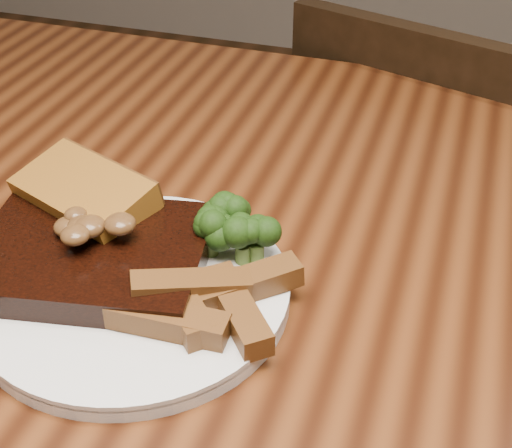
{
  "coord_description": "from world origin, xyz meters",
  "views": [
    {
      "loc": [
        0.14,
        -0.46,
        1.14
      ],
      "look_at": [
        -0.02,
        0.02,
        0.78
      ],
      "focal_mm": 50.0,
      "sensor_mm": 36.0,
      "label": 1
    }
  ],
  "objects": [
    {
      "name": "potato_wedges",
      "position": [
        -0.02,
        -0.06,
        0.77
      ],
      "size": [
        0.12,
        0.12,
        0.02
      ],
      "primitive_type": null,
      "color": "brown",
      "rests_on": "plate"
    },
    {
      "name": "broccoli_cluster",
      "position": [
        -0.04,
        -0.0,
        0.78
      ],
      "size": [
        0.07,
        0.07,
        0.04
      ],
      "primitive_type": null,
      "color": "#1A380C",
      "rests_on": "plate"
    },
    {
      "name": "steak",
      "position": [
        -0.13,
        -0.06,
        0.78
      ],
      "size": [
        0.21,
        0.17,
        0.03
      ],
      "primitive_type": "cube",
      "rotation": [
        0.0,
        0.0,
        0.18
      ],
      "color": "black",
      "rests_on": "plate"
    },
    {
      "name": "steak_bone",
      "position": [
        -0.13,
        -0.13,
        0.77
      ],
      "size": [
        0.16,
        0.04,
        0.02
      ],
      "primitive_type": "cube",
      "rotation": [
        0.0,
        0.0,
        0.18
      ],
      "color": "#B7AB8E",
      "rests_on": "plate"
    },
    {
      "name": "garlic_bread",
      "position": [
        -0.17,
        -0.01,
        0.78
      ],
      "size": [
        0.14,
        0.11,
        0.03
      ],
      "primitive_type": "cube",
      "rotation": [
        0.0,
        0.0,
        -0.37
      ],
      "color": "#9A621C",
      "rests_on": "plate"
    },
    {
      "name": "chair_far",
      "position": [
        0.11,
        0.54,
        0.44
      ],
      "size": [
        0.48,
        0.48,
        0.81
      ],
      "rotation": [
        0.0,
        0.0,
        2.83
      ],
      "color": "black",
      "rests_on": "ground"
    },
    {
      "name": "plate",
      "position": [
        -0.09,
        -0.07,
        0.76
      ],
      "size": [
        0.3,
        0.3,
        0.01
      ],
      "primitive_type": "cylinder",
      "rotation": [
        0.0,
        0.0,
        0.24
      ],
      "color": "silver",
      "rests_on": "dining_table"
    },
    {
      "name": "dining_table",
      "position": [
        0.0,
        0.0,
        0.66
      ],
      "size": [
        1.6,
        0.9,
        0.75
      ],
      "color": "#522810",
      "rests_on": "ground"
    },
    {
      "name": "mushroom_pile",
      "position": [
        -0.13,
        -0.06,
        0.8
      ],
      "size": [
        0.07,
        0.07,
        0.03
      ],
      "primitive_type": null,
      "color": "brown",
      "rests_on": "steak"
    }
  ]
}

